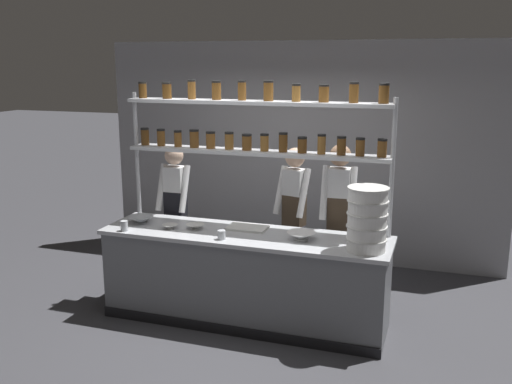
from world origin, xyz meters
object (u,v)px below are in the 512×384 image
spice_shelf_unit (256,132)px  chef_right (338,214)px  chef_center (294,212)px  prep_bowl_near_left (301,236)px  prep_bowl_center_back (195,227)px  serving_cup_by_board (222,235)px  container_stack (367,219)px  serving_cup_front (124,226)px  prep_bowl_near_right (170,227)px  cutting_board (247,228)px  prep_bowl_center_front (141,220)px  chef_left (176,207)px

spice_shelf_unit → chef_right: bearing=21.1°
chef_center → prep_bowl_near_left: size_ratio=6.02×
prep_bowl_center_back → serving_cup_by_board: bearing=-31.5°
container_stack → prep_bowl_near_left: container_stack is taller
serving_cup_front → prep_bowl_near_right: bearing=27.6°
chef_right → cutting_board: (-0.83, -0.49, -0.09)m
prep_bowl_near_left → serving_cup_front: bearing=-171.1°
prep_bowl_near_left → cutting_board: bearing=163.7°
chef_center → chef_right: size_ratio=0.95×
container_stack → prep_bowl_center_back: 1.75m
cutting_board → prep_bowl_center_front: bearing=-172.3°
chef_right → container_stack: 0.90m
chef_right → prep_bowl_near_right: 1.74m
chef_center → prep_bowl_near_right: chef_center is taller
cutting_board → chef_left: bearing=156.3°
spice_shelf_unit → serving_cup_by_board: (-0.15, -0.58, -0.92)m
chef_right → prep_bowl_near_left: (-0.23, -0.66, -0.06)m
container_stack → spice_shelf_unit: bearing=158.4°
chef_center → prep_bowl_near_right: size_ratio=10.31×
spice_shelf_unit → prep_bowl_near_right: 1.29m
container_stack → prep_bowl_center_front: bearing=176.5°
chef_center → serving_cup_front: size_ratio=16.32×
cutting_board → prep_bowl_center_front: 1.14m
prep_bowl_near_left → prep_bowl_center_front: 1.73m
chef_left → prep_bowl_near_right: (0.28, -0.69, -0.01)m
chef_center → serving_cup_by_board: 1.14m
prep_bowl_near_left → serving_cup_by_board: serving_cup_by_board is taller
chef_right → prep_bowl_center_front: 2.06m
container_stack → prep_bowl_center_front: container_stack is taller
container_stack → serving_cup_front: size_ratio=5.69×
prep_bowl_near_right → serving_cup_front: serving_cup_front is taller
prep_bowl_near_right → chef_center: bearing=40.4°
spice_shelf_unit → prep_bowl_near_right: (-0.78, -0.42, -0.94)m
chef_center → container_stack: 1.35m
serving_cup_front → spice_shelf_unit: bearing=28.1°
chef_left → chef_center: size_ratio=0.99×
prep_bowl_near_right → prep_bowl_center_back: bearing=16.2°
chef_right → container_stack: size_ratio=3.01×
prep_bowl_near_left → serving_cup_by_board: (-0.72, -0.22, 0.01)m
prep_bowl_near_left → prep_bowl_center_front: bearing=179.2°
prep_bowl_near_left → prep_bowl_center_back: 1.10m
prep_bowl_center_front → serving_cup_by_board: bearing=-13.8°
prep_bowl_center_back → cutting_board: bearing=18.6°
container_stack → prep_bowl_center_front: 2.37m
prep_bowl_center_front → prep_bowl_center_back: size_ratio=1.42×
prep_bowl_center_back → prep_bowl_near_right: prep_bowl_center_back is taller
prep_bowl_near_left → prep_bowl_near_right: 1.35m
container_stack → serving_cup_by_board: (-1.35, -0.10, -0.25)m
chef_right → prep_bowl_near_right: bearing=-158.8°
container_stack → prep_bowl_near_left: 0.68m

